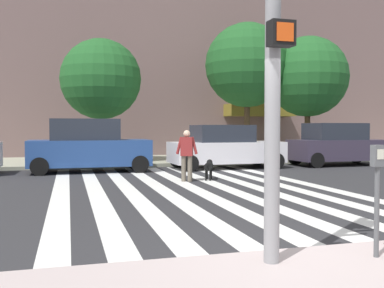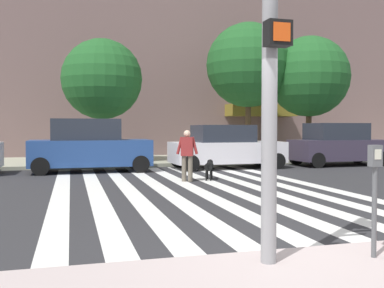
{
  "view_description": "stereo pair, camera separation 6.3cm",
  "coord_description": "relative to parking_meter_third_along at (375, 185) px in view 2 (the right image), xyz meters",
  "views": [
    {
      "loc": [
        -2.74,
        -5.13,
        1.72
      ],
      "look_at": [
        0.45,
        6.23,
        1.28
      ],
      "focal_mm": 41.28,
      "sensor_mm": 36.0,
      "label": 1
    },
    {
      "loc": [
        -2.68,
        -5.14,
        1.72
      ],
      "look_at": [
        0.45,
        6.23,
        1.28
      ],
      "focal_mm": 41.28,
      "sensor_mm": 36.0,
      "label": 2
    }
  ],
  "objects": [
    {
      "name": "street_tree_further",
      "position": [
        8.11,
        15.48,
        3.26
      ],
      "size": [
        4.05,
        4.05,
        6.17
      ],
      "color": "#4C3823",
      "rests_on": "sidewalk_far"
    },
    {
      "name": "dog_on_leash",
      "position": [
        0.87,
        9.32,
        -0.59
      ],
      "size": [
        0.53,
        1.02,
        0.65
      ],
      "color": "black",
      "rests_on": "ground_plane"
    },
    {
      "name": "parked_car_fourth_in_line",
      "position": [
        8.21,
        13.05,
        -0.1
      ],
      "size": [
        4.34,
        2.06,
        1.92
      ],
      "color": "#372F41",
      "rests_on": "ground_plane"
    },
    {
      "name": "street_tree_nearest",
      "position": [
        -2.11,
        16.12,
        2.89
      ],
      "size": [
        3.67,
        3.67,
        5.62
      ],
      "color": "#4C3823",
      "rests_on": "sidewalk_far"
    },
    {
      "name": "parked_car_third_in_line",
      "position": [
        2.81,
        13.05,
        -0.16
      ],
      "size": [
        4.8,
        2.16,
        1.83
      ],
      "color": "silver",
      "rests_on": "ground_plane"
    },
    {
      "name": "street_tree_middle",
      "position": [
        5.17,
        16.33,
        3.83
      ],
      "size": [
        4.25,
        4.25,
        6.85
      ],
      "color": "#4C3823",
      "rests_on": "sidewalk_far"
    },
    {
      "name": "parked_car_behind_first",
      "position": [
        -2.83,
        13.05,
        -0.04
      ],
      "size": [
        4.6,
        2.03,
        2.06
      ],
      "color": "navy",
      "rests_on": "ground_plane"
    },
    {
      "name": "crosswalk_stripes",
      "position": [
        -0.18,
        7.53,
        -1.03
      ],
      "size": [
        7.65,
        13.18,
        0.01
      ],
      "color": "silver",
      "rests_on": "ground_plane"
    },
    {
      "name": "ground_plane",
      "position": [
        -0.84,
        7.53,
        -1.03
      ],
      "size": [
        160.0,
        160.0,
        0.0
      ],
      "primitive_type": "plane",
      "color": "#2B2B2D"
    },
    {
      "name": "parking_meter_third_along",
      "position": [
        0.0,
        0.0,
        0.0
      ],
      "size": [
        0.14,
        0.11,
        1.36
      ],
      "color": "#515456",
      "rests_on": "sidewalk_near"
    },
    {
      "name": "sidewalk_far",
      "position": [
        -0.84,
        17.42,
        -0.95
      ],
      "size": [
        80.0,
        6.0,
        0.15
      ],
      "primitive_type": "cube",
      "color": "#A0A189",
      "rests_on": "ground_plane"
    },
    {
      "name": "pedestrian_dog_walker",
      "position": [
        0.05,
        9.04,
        -0.1
      ],
      "size": [
        0.68,
        0.37,
        1.64
      ],
      "color": "#6B6051",
      "rests_on": "ground_plane"
    }
  ]
}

